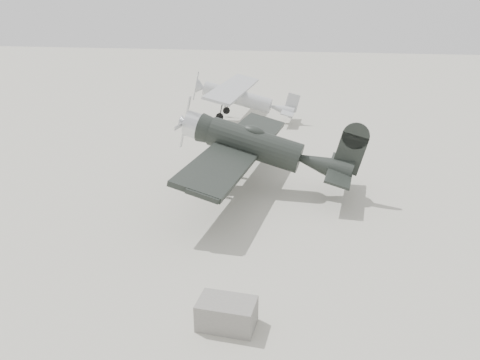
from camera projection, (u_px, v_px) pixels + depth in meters
The scene contains 4 objects.
ground at pixel (235, 239), 18.34m from camera, with size 160.00×160.00×0.00m, color #9D9A8B.
lowwing_monoplane at pixel (263, 148), 22.61m from camera, with size 8.97×12.54×4.04m.
highwing_monoplane at pixel (241, 95), 36.42m from camera, with size 8.18×11.44×3.27m.
equipment_block at pixel (227, 314), 13.25m from camera, with size 1.63×1.02×0.81m, color slate.
Camera 1 is at (3.47, -15.99, 8.60)m, focal length 35.00 mm.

